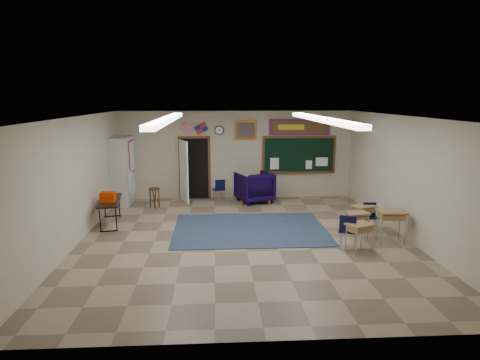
{
  "coord_description": "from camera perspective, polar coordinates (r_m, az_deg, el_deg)",
  "views": [
    {
      "loc": [
        -0.71,
        -10.05,
        3.44
      ],
      "look_at": [
        -0.02,
        1.5,
        1.2
      ],
      "focal_mm": 32.0,
      "sensor_mm": 36.0,
      "label": 1
    }
  ],
  "objects": [
    {
      "name": "ceiling",
      "position": [
        10.08,
        0.63,
        8.44
      ],
      "size": [
        8.0,
        9.0,
        0.04
      ],
      "primitive_type": "cube",
      "color": "silver",
      "rests_on": "back_wall"
    },
    {
      "name": "wall_flags",
      "position": [
        14.54,
        -6.17,
        7.09
      ],
      "size": [
        1.16,
        0.06,
        0.7
      ],
      "primitive_type": null,
      "color": "red",
      "rests_on": "back_wall"
    },
    {
      "name": "back_wall",
      "position": [
        14.69,
        -0.61,
        3.35
      ],
      "size": [
        8.0,
        0.04,
        3.0
      ],
      "primitive_type": "cube",
      "color": "beige",
      "rests_on": "floor"
    },
    {
      "name": "chalkboard",
      "position": [
        14.93,
        7.87,
        3.23
      ],
      "size": [
        2.55,
        0.14,
        1.3
      ],
      "color": "brown",
      "rests_on": "back_wall"
    },
    {
      "name": "student_chair_desk_a",
      "position": [
        10.21,
        14.23,
        -6.65
      ],
      "size": [
        0.55,
        0.55,
        0.83
      ],
      "primitive_type": null,
      "rotation": [
        0.0,
        0.0,
        2.72
      ],
      "color": "black",
      "rests_on": "floor"
    },
    {
      "name": "folding_table",
      "position": [
        12.33,
        -16.92,
        -3.93
      ],
      "size": [
        0.81,
        1.73,
        0.95
      ],
      "rotation": [
        0.0,
        0.0,
        0.16
      ],
      "color": "black",
      "rests_on": "floor"
    },
    {
      "name": "wall_clock",
      "position": [
        14.56,
        -2.79,
        6.63
      ],
      "size": [
        0.32,
        0.05,
        0.32
      ],
      "color": "black",
      "rests_on": "back_wall"
    },
    {
      "name": "floor",
      "position": [
        10.64,
        0.6,
        -7.92
      ],
      "size": [
        9.0,
        9.0,
        0.0
      ],
      "primitive_type": "plane",
      "color": "gray",
      "rests_on": "ground"
    },
    {
      "name": "framed_art_print",
      "position": [
        14.59,
        0.77,
        6.65
      ],
      "size": [
        0.75,
        0.05,
        0.65
      ],
      "color": "#A0691F",
      "rests_on": "back_wall"
    },
    {
      "name": "left_wall",
      "position": [
        10.75,
        -21.18,
        -0.2
      ],
      "size": [
        0.04,
        9.0,
        3.0
      ],
      "primitive_type": "cube",
      "color": "beige",
      "rests_on": "floor"
    },
    {
      "name": "student_chair_desk_b",
      "position": [
        11.65,
        17.03,
        -4.83
      ],
      "size": [
        0.4,
        0.4,
        0.74
      ],
      "primitive_type": null,
      "rotation": [
        0.0,
        0.0,
        -0.09
      ],
      "color": "black",
      "rests_on": "floor"
    },
    {
      "name": "student_desk_front_right",
      "position": [
        11.66,
        16.18,
        -4.72
      ],
      "size": [
        0.69,
        0.61,
        0.68
      ],
      "rotation": [
        0.0,
        0.0,
        0.38
      ],
      "color": "#A27C4B",
      "rests_on": "floor"
    },
    {
      "name": "fluorescent_strips",
      "position": [
        10.08,
        0.63,
        8.1
      ],
      "size": [
        3.86,
        6.0,
        0.1
      ],
      "primitive_type": null,
      "color": "white",
      "rests_on": "ceiling"
    },
    {
      "name": "wingback_armchair",
      "position": [
        14.27,
        1.92,
        -0.95
      ],
      "size": [
        1.38,
        1.4,
        1.0
      ],
      "primitive_type": "imported",
      "rotation": [
        0.0,
        0.0,
        3.49
      ],
      "color": "black",
      "rests_on": "floor"
    },
    {
      "name": "student_chair_reading",
      "position": [
        14.44,
        -2.85,
        -1.32
      ],
      "size": [
        0.47,
        0.47,
        0.75
      ],
      "primitive_type": null,
      "rotation": [
        0.0,
        0.0,
        3.43
      ],
      "color": "black",
      "rests_on": "floor"
    },
    {
      "name": "area_rug",
      "position": [
        11.41,
        1.32,
        -6.55
      ],
      "size": [
        4.0,
        3.0,
        0.02
      ],
      "primitive_type": "cube",
      "color": "#2F445A",
      "rests_on": "floor"
    },
    {
      "name": "student_desk_front_left",
      "position": [
        11.05,
        15.31,
        -5.63
      ],
      "size": [
        0.59,
        0.48,
        0.65
      ],
      "rotation": [
        0.0,
        0.0,
        0.13
      ],
      "color": "#A27C4B",
      "rests_on": "floor"
    },
    {
      "name": "bulletin_board",
      "position": [
        14.83,
        7.97,
        7.01
      ],
      "size": [
        2.1,
        0.05,
        0.55
      ],
      "color": "red",
      "rests_on": "back_wall"
    },
    {
      "name": "front_wall",
      "position": [
        5.92,
        3.69,
        -8.21
      ],
      "size": [
        8.0,
        0.04,
        3.0
      ],
      "primitive_type": "cube",
      "color": "beige",
      "rests_on": "floor"
    },
    {
      "name": "wooden_stool",
      "position": [
        13.8,
        -11.32,
        -2.31
      ],
      "size": [
        0.36,
        0.36,
        0.63
      ],
      "color": "#4D3317",
      "rests_on": "floor"
    },
    {
      "name": "storage_cabinet",
      "position": [
        14.41,
        -15.39,
        1.19
      ],
      "size": [
        0.59,
        1.25,
        2.2
      ],
      "color": "beige",
      "rests_on": "floor"
    },
    {
      "name": "right_wall",
      "position": [
        11.26,
        21.36,
        0.26
      ],
      "size": [
        0.04,
        9.0,
        3.0
      ],
      "primitive_type": "cube",
      "color": "beige",
      "rests_on": "floor"
    },
    {
      "name": "student_desk_back_left",
      "position": [
        10.03,
        15.6,
        -7.26
      ],
      "size": [
        0.69,
        0.62,
        0.67
      ],
      "rotation": [
        0.0,
        0.0,
        0.43
      ],
      "color": "#A27C4B",
      "rests_on": "floor"
    },
    {
      "name": "student_desk_back_right",
      "position": [
        10.92,
        19.49,
        -5.64
      ],
      "size": [
        0.7,
        0.55,
        0.79
      ],
      "rotation": [
        0.0,
        0.0,
        -0.09
      ],
      "color": "#A27C4B",
      "rests_on": "floor"
    },
    {
      "name": "doorway",
      "position": [
        14.62,
        -6.47,
        1.49
      ],
      "size": [
        1.1,
        0.89,
        2.16
      ],
      "color": "black",
      "rests_on": "back_wall"
    }
  ]
}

